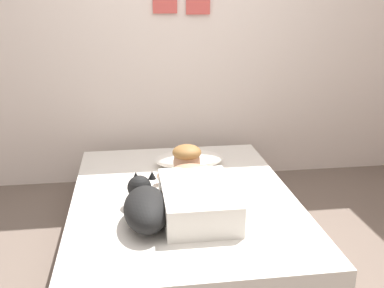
{
  "coord_description": "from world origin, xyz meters",
  "views": [
    {
      "loc": [
        -0.46,
        -2.39,
        1.59
      ],
      "look_at": [
        -0.04,
        0.6,
        0.6
      ],
      "focal_mm": 42.34,
      "sensor_mm": 36.0,
      "label": 1
    }
  ],
  "objects_px": {
    "bed": "(183,219)",
    "coffee_cup": "(199,169)",
    "person_lying": "(194,189)",
    "dog": "(146,206)",
    "cell_phone": "(175,191)",
    "pillow": "(189,159)"
  },
  "relations": [
    {
      "from": "person_lying",
      "to": "cell_phone",
      "type": "height_order",
      "value": "person_lying"
    },
    {
      "from": "cell_phone",
      "to": "pillow",
      "type": "bearing_deg",
      "value": 71.31
    },
    {
      "from": "bed",
      "to": "dog",
      "type": "bearing_deg",
      "value": -127.28
    },
    {
      "from": "dog",
      "to": "cell_phone",
      "type": "relative_size",
      "value": 4.11
    },
    {
      "from": "bed",
      "to": "cell_phone",
      "type": "height_order",
      "value": "cell_phone"
    },
    {
      "from": "dog",
      "to": "pillow",
      "type": "bearing_deg",
      "value": 67.05
    },
    {
      "from": "bed",
      "to": "person_lying",
      "type": "height_order",
      "value": "person_lying"
    },
    {
      "from": "dog",
      "to": "coffee_cup",
      "type": "relative_size",
      "value": 4.6
    },
    {
      "from": "coffee_cup",
      "to": "cell_phone",
      "type": "relative_size",
      "value": 0.89
    },
    {
      "from": "bed",
      "to": "coffee_cup",
      "type": "distance_m",
      "value": 0.44
    },
    {
      "from": "person_lying",
      "to": "dog",
      "type": "relative_size",
      "value": 1.6
    },
    {
      "from": "pillow",
      "to": "coffee_cup",
      "type": "height_order",
      "value": "pillow"
    },
    {
      "from": "dog",
      "to": "coffee_cup",
      "type": "xyz_separation_m",
      "value": [
        0.41,
        0.69,
        -0.07
      ]
    },
    {
      "from": "bed",
      "to": "cell_phone",
      "type": "distance_m",
      "value": 0.2
    },
    {
      "from": "cell_phone",
      "to": "dog",
      "type": "bearing_deg",
      "value": -117.65
    },
    {
      "from": "coffee_cup",
      "to": "cell_phone",
      "type": "bearing_deg",
      "value": -125.14
    },
    {
      "from": "dog",
      "to": "cell_phone",
      "type": "distance_m",
      "value": 0.46
    },
    {
      "from": "bed",
      "to": "cell_phone",
      "type": "bearing_deg",
      "value": 131.45
    },
    {
      "from": "pillow",
      "to": "dog",
      "type": "distance_m",
      "value": 0.94
    },
    {
      "from": "bed",
      "to": "pillow",
      "type": "relative_size",
      "value": 3.83
    },
    {
      "from": "person_lying",
      "to": "dog",
      "type": "bearing_deg",
      "value": -148.13
    },
    {
      "from": "pillow",
      "to": "coffee_cup",
      "type": "distance_m",
      "value": 0.18
    }
  ]
}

